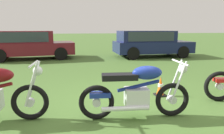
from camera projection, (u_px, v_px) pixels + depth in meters
ground_plane at (134, 109)px, 4.01m from camera, size 120.00×120.00×0.00m
motorcycle_blue at (137, 92)px, 3.53m from camera, size 1.97×0.64×1.02m
car_burgundy at (28, 43)px, 10.35m from camera, size 4.33×2.24×1.43m
car_navy at (149, 42)px, 11.20m from camera, size 4.18×2.01×1.43m
traffic_cone at (160, 87)px, 4.76m from camera, size 0.25×0.25×0.46m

